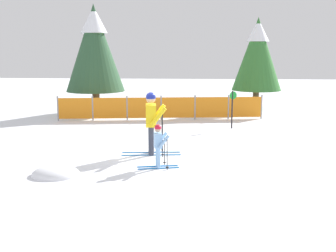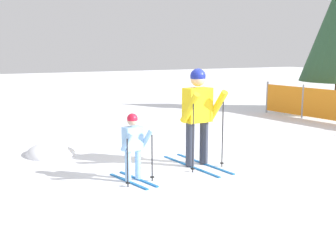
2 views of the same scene
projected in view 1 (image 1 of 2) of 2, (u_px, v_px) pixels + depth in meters
ground_plane at (150, 152)px, 11.59m from camera, size 60.00×60.00×0.00m
skier_adult at (152, 118)px, 11.18m from camera, size 1.61×0.74×1.67m
skier_child at (159, 143)px, 9.93m from camera, size 1.01×0.51×1.05m
safety_fence at (161, 108)px, 16.86m from camera, size 8.17×1.13×0.98m
conifer_far at (257, 53)px, 19.56m from camera, size 2.30×2.30×4.27m
conifer_near at (94, 47)px, 18.10m from camera, size 2.54×2.54×4.71m
trail_marker at (232, 105)px, 14.95m from camera, size 0.26×0.14×1.34m
snow_mound at (56, 175)px, 9.42m from camera, size 1.09×0.93×0.44m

